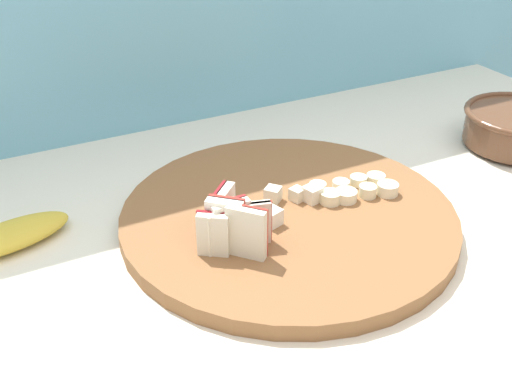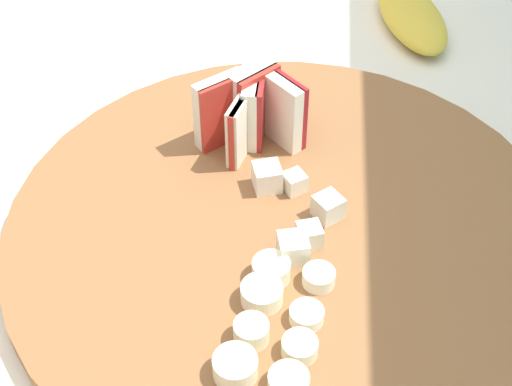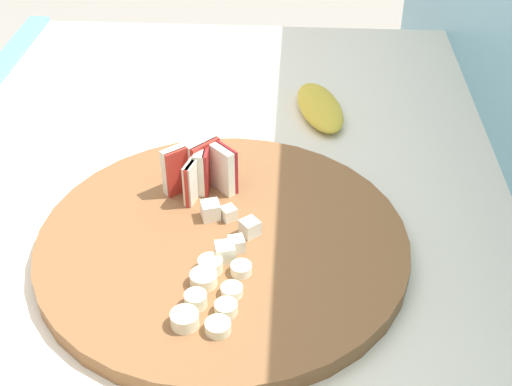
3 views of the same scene
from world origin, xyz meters
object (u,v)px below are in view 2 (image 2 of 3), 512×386
(apple_wedge_fan, at_px, (252,108))
(banana_slice_rows, at_px, (273,321))
(cutting_board, at_px, (286,228))
(banana_peel, at_px, (412,16))
(apple_dice_pile, at_px, (295,210))

(apple_wedge_fan, bearing_deg, banana_slice_rows, 9.22)
(cutting_board, bearing_deg, banana_slice_rows, -1.81)
(cutting_board, distance_m, apple_wedge_fan, 0.11)
(apple_wedge_fan, relative_size, banana_peel, 0.61)
(cutting_board, height_order, banana_peel, banana_peel)
(apple_dice_pile, xyz_separation_m, banana_peel, (-0.32, 0.11, -0.02))
(cutting_board, relative_size, banana_slice_rows, 3.81)
(cutting_board, bearing_deg, banana_peel, 160.22)
(apple_dice_pile, bearing_deg, banana_slice_rows, -5.54)
(apple_wedge_fan, xyz_separation_m, apple_dice_pile, (0.10, 0.04, -0.02))
(banana_slice_rows, distance_m, banana_peel, 0.44)
(apple_dice_pile, xyz_separation_m, banana_slice_rows, (0.10, -0.01, -0.00))
(apple_wedge_fan, bearing_deg, banana_peel, 146.23)
(apple_wedge_fan, height_order, banana_peel, apple_wedge_fan)
(cutting_board, distance_m, banana_peel, 0.35)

